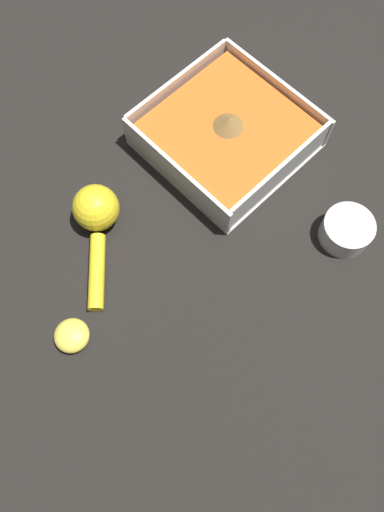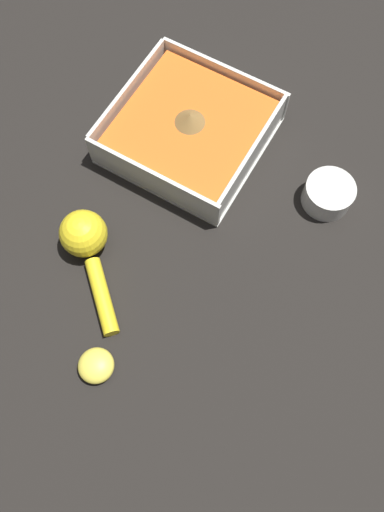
# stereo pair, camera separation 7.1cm
# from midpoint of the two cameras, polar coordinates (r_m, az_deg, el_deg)

# --- Properties ---
(ground_plane) EXTENTS (4.00, 4.00, 0.00)m
(ground_plane) POSITION_cam_midpoint_polar(r_m,az_deg,el_deg) (0.82, 4.10, 10.44)
(ground_plane) COLOR black
(square_dish) EXTENTS (0.23, 0.23, 0.07)m
(square_dish) POSITION_cam_midpoint_polar(r_m,az_deg,el_deg) (0.82, 6.43, 13.41)
(square_dish) COLOR silver
(square_dish) RESTS_ON ground_plane
(spice_bowl) EXTENTS (0.08, 0.08, 0.04)m
(spice_bowl) POSITION_cam_midpoint_polar(r_m,az_deg,el_deg) (0.78, 19.70, 2.41)
(spice_bowl) COLOR silver
(spice_bowl) RESTS_ON ground_plane
(lemon_squeezer) EXTENTS (0.15, 0.14, 0.07)m
(lemon_squeezer) POSITION_cam_midpoint_polar(r_m,az_deg,el_deg) (0.74, -8.26, 4.06)
(lemon_squeezer) COLOR yellow
(lemon_squeezer) RESTS_ON ground_plane
(lemon_half) EXTENTS (0.05, 0.05, 0.03)m
(lemon_half) POSITION_cam_midpoint_polar(r_m,az_deg,el_deg) (0.71, -10.80, -9.31)
(lemon_half) COLOR #EFDB4C
(lemon_half) RESTS_ON ground_plane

